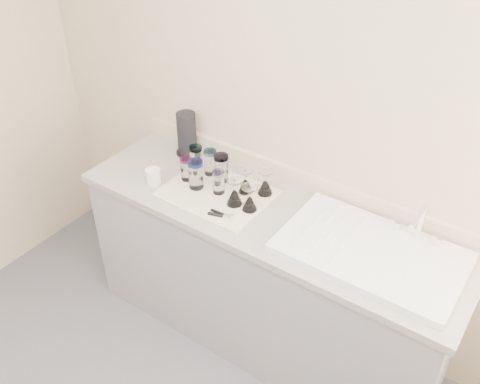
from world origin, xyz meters
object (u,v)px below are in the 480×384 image
Objects in this scene: tumbler_purple at (221,168)px; goblet_back_left at (245,184)px; goblet_back_right at (265,186)px; tumbler_blue at (196,174)px; sink_unit at (371,252)px; goblet_front_left at (234,196)px; tumbler_lavender at (218,182)px; tumbler_magenta at (186,168)px; can_opener at (221,215)px; tumbler_cyan at (210,162)px; tumbler_teal at (196,158)px; paper_towel_roll at (187,134)px; goblet_front_right at (250,202)px; white_mug at (153,176)px.

goblet_back_left is at bearing -4.57° from tumbler_purple.
tumbler_blue is at bearing -154.09° from goblet_back_right.
sink_unit is 0.73m from goblet_front_left.
tumbler_blue is 0.25m from goblet_front_left.
goblet_back_left is (0.11, 0.08, -0.02)m from tumbler_lavender.
tumbler_purple is 1.16× the size of goblet_back_left.
goblet_back_right is (0.42, 0.13, -0.02)m from tumbler_magenta.
goblet_front_left reaches higher than can_opener.
goblet_front_left is at bearing -115.51° from goblet_back_right.
tumbler_cyan is 0.09m from tumbler_purple.
goblet_back_right is at bearing 26.94° from goblet_back_left.
tumbler_magenta is 0.44m from goblet_back_right.
tumbler_blue is 1.25× the size of tumbler_lavender.
sink_unit is 0.91m from tumbler_purple.
sink_unit is 5.67× the size of tumbler_cyan.
tumbler_teal is at bearing 176.65° from goblet_back_left.
goblet_back_left is 0.10m from goblet_back_right.
tumbler_purple is at bearing -20.18° from paper_towel_roll.
tumbler_blue is 0.27m from goblet_back_left.
tumbler_cyan is 0.89× the size of tumbler_blue.
paper_towel_roll is at bearing 159.82° from tumbler_purple.
goblet_front_right is at bearing -176.18° from sink_unit.
tumbler_lavender is 0.99× the size of can_opener.
tumbler_cyan is (0.09, 0.01, -0.00)m from tumbler_teal.
goblet_back_left is 0.24m from can_opener.
sink_unit is 6.00× the size of goblet_back_left.
white_mug is at bearing -83.28° from paper_towel_roll.
tumbler_cyan is 0.27m from paper_towel_roll.
goblet_front_right reaches higher than tumbler_lavender.
goblet_front_right is (0.09, 0.00, -0.00)m from goblet_front_left.
white_mug is (-0.57, -0.09, -0.01)m from goblet_front_right.
tumbler_teal reaches higher than goblet_front_right.
sink_unit reaches higher than goblet_back_right.
tumbler_blue is at bearing -177.49° from sink_unit.
tumbler_cyan is 0.31m from goblet_front_left.
goblet_front_left is 1.14× the size of can_opener.
tumbler_purple is at bearing 118.75° from tumbler_lavender.
goblet_front_left reaches higher than tumbler_lavender.
tumbler_lavender is 0.91× the size of goblet_back_right.
can_opener is at bearing -86.91° from goblet_front_left.
tumbler_purple is at bearing 30.61° from tumbler_magenta.
tumbler_lavender is (0.23, -0.10, -0.01)m from tumbler_teal.
tumbler_cyan is 1.24× the size of white_mug.
white_mug is (-1.20, -0.14, 0.02)m from sink_unit.
tumbler_purple is 1.11× the size of goblet_back_right.
tumbler_blue is 1.19× the size of goblet_back_left.
paper_towel_roll is at bearing 150.43° from tumbler_lavender.
tumbler_purple is at bearing -172.54° from goblet_back_right.
tumbler_lavender is at bearing -29.57° from paper_towel_roll.
tumbler_teal is 0.35m from goblet_back_left.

